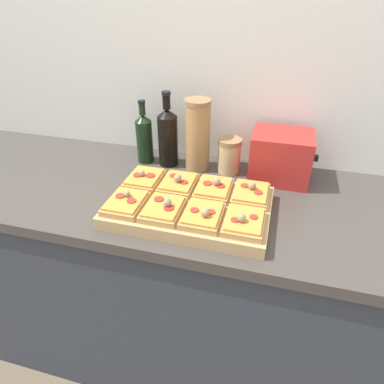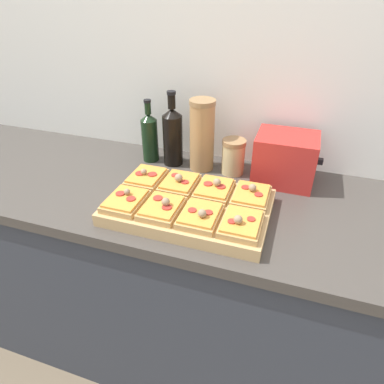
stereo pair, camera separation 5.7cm
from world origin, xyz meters
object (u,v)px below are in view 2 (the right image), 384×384
object	(u,v)px
wine_bottle	(173,136)
grain_jar_tall	(202,135)
olive_oil_bottle	(150,136)
grain_jar_short	(233,156)
cutting_board	(189,207)
toaster_oven	(285,159)

from	to	relation	value
wine_bottle	grain_jar_tall	world-z (taller)	wine_bottle
olive_oil_bottle	grain_jar_short	size ratio (longest dim) A/B	1.86
cutting_board	grain_jar_short	world-z (taller)	grain_jar_short
grain_jar_tall	grain_jar_short	size ratio (longest dim) A/B	2.02
cutting_board	grain_jar_tall	size ratio (longest dim) A/B	1.85
olive_oil_bottle	grain_jar_tall	xyz separation A→B (m)	(0.23, 0.00, 0.04)
cutting_board	toaster_oven	xyz separation A→B (m)	(0.27, 0.32, 0.07)
wine_bottle	grain_jar_short	world-z (taller)	wine_bottle
olive_oil_bottle	grain_jar_short	world-z (taller)	olive_oil_bottle
wine_bottle	cutting_board	bearing A→B (deg)	-60.52
cutting_board	olive_oil_bottle	world-z (taller)	olive_oil_bottle
wine_bottle	toaster_oven	size ratio (longest dim) A/B	1.24
cutting_board	toaster_oven	world-z (taller)	toaster_oven
grain_jar_short	grain_jar_tall	bearing A→B (deg)	180.00
olive_oil_bottle	toaster_oven	bearing A→B (deg)	-0.09
toaster_oven	olive_oil_bottle	bearing A→B (deg)	179.91
olive_oil_bottle	grain_jar_tall	bearing A→B (deg)	0.00
wine_bottle	toaster_oven	xyz separation A→B (m)	(0.45, -0.00, -0.03)
cutting_board	grain_jar_short	distance (m)	0.33
olive_oil_bottle	wine_bottle	distance (m)	0.10
olive_oil_bottle	cutting_board	bearing A→B (deg)	-48.35
toaster_oven	grain_jar_tall	bearing A→B (deg)	179.85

